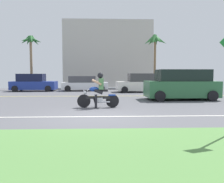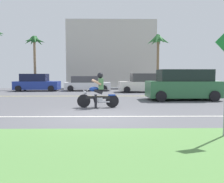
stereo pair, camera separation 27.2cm
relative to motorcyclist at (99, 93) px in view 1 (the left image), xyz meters
name	(u,v)px [view 1 (the left image)]	position (x,y,z in m)	size (l,w,h in m)	color
ground	(98,106)	(-0.05, 0.60, -0.73)	(56.00, 30.00, 0.04)	#545459
grass_median	(90,152)	(-0.05, -6.50, -0.68)	(56.00, 3.80, 0.06)	#548442
lane_line_near	(96,117)	(-0.05, -2.41, -0.71)	(50.40, 0.12, 0.01)	silver
lane_line_far	(99,96)	(-0.05, 5.82, -0.71)	(50.40, 0.12, 0.01)	yellow
motorcyclist	(99,93)	(0.00, 0.00, 0.00)	(2.02, 0.66, 1.69)	black
suv_nearby	(181,85)	(5.18, 3.29, 0.21)	(4.63, 2.21, 1.90)	#2D663D
parked_car_0	(33,83)	(-6.42, 11.19, 0.05)	(4.19, 1.94, 1.65)	navy
parked_car_1	(84,84)	(-1.60, 11.40, -0.04)	(4.47, 2.12, 1.42)	silver
parked_car_2	(140,83)	(3.55, 9.62, 0.06)	(4.16, 2.16, 1.67)	white
parked_car_3	(193,82)	(9.24, 11.53, 0.07)	(4.00, 2.18, 1.70)	white
palm_tree_1	(155,44)	(5.59, 12.77, 4.00)	(2.52, 2.51, 5.66)	brown
palm_tree_2	(31,45)	(-7.39, 13.84, 3.99)	(2.31, 2.13, 5.69)	#846B4C
building_far	(108,55)	(0.86, 18.60, 3.34)	(10.82, 4.00, 8.10)	#BCB7AD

